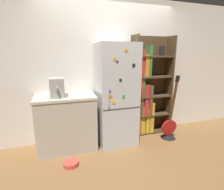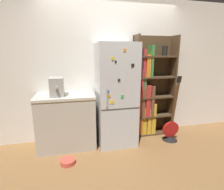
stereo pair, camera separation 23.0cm
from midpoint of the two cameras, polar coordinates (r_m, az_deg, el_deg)
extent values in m
plane|color=olive|center=(3.29, -0.10, -15.79)|extent=(16.00, 16.00, 0.00)
cube|color=white|center=(3.35, -2.61, 8.15)|extent=(8.00, 0.05, 2.60)
cube|color=silver|center=(3.09, -0.86, 0.00)|extent=(0.66, 0.63, 1.78)
cube|color=#333333|center=(2.83, 1.03, -4.49)|extent=(0.65, 0.01, 0.01)
cube|color=#B2B2B7|center=(2.70, -3.51, -0.98)|extent=(0.02, 0.02, 0.30)
cube|color=black|center=(2.77, 4.75, 9.65)|extent=(0.05, 0.02, 0.05)
cube|color=yellow|center=(2.75, -1.94, -2.25)|extent=(0.06, 0.01, 0.06)
cube|color=black|center=(2.67, -0.74, 10.83)|extent=(0.03, 0.01, 0.03)
cube|color=blue|center=(2.70, -3.18, 1.10)|extent=(0.04, 0.01, 0.04)
cube|color=orange|center=(2.72, -2.73, -0.45)|extent=(0.04, 0.01, 0.04)
cube|color=green|center=(2.78, 1.51, -0.48)|extent=(0.05, 0.01, 0.05)
cube|color=yellow|center=(2.66, -1.63, 11.84)|extent=(0.05, 0.02, 0.05)
cube|color=black|center=(2.72, 0.35, 4.89)|extent=(0.04, 0.02, 0.04)
cube|color=orange|center=(2.72, 2.21, 14.45)|extent=(0.04, 0.01, 0.04)
cube|color=#4C3823|center=(3.37, 5.24, 2.44)|extent=(0.03, 0.30, 1.94)
cube|color=#4C3823|center=(3.73, 16.22, 3.02)|extent=(0.03, 0.30, 1.94)
cube|color=#4C3823|center=(3.65, 10.01, 3.12)|extent=(0.80, 0.03, 1.94)
cube|color=#4C3823|center=(3.82, 10.38, -11.46)|extent=(0.74, 0.27, 0.03)
cube|color=#4C3823|center=(3.68, 10.62, -6.18)|extent=(0.74, 0.27, 0.03)
cube|color=#4C3823|center=(3.57, 10.88, -0.30)|extent=(0.74, 0.27, 0.03)
cube|color=#4C3823|center=(3.50, 11.15, 5.87)|extent=(0.74, 0.27, 0.03)
cube|color=#4C3823|center=(3.48, 11.43, 12.21)|extent=(0.74, 0.27, 0.03)
cube|color=purple|center=(3.57, 5.75, -8.36)|extent=(0.05, 0.24, 0.51)
cube|color=orange|center=(3.58, 6.75, -7.28)|extent=(0.06, 0.22, 0.64)
cube|color=gold|center=(3.62, 7.84, -7.76)|extent=(0.07, 0.20, 0.55)
cube|color=gold|center=(3.67, 9.11, -7.74)|extent=(0.07, 0.23, 0.53)
cube|color=gold|center=(3.68, 10.49, -6.97)|extent=(0.08, 0.22, 0.62)
cube|color=red|center=(3.46, 6.00, -3.23)|extent=(0.06, 0.24, 0.43)
cube|color=brown|center=(3.48, 7.20, -2.06)|extent=(0.08, 0.21, 0.56)
cube|color=red|center=(3.52, 8.67, -1.47)|extent=(0.09, 0.25, 0.62)
cube|color=brown|center=(3.55, 10.05, -1.55)|extent=(0.06, 0.24, 0.60)
cube|color=orange|center=(3.37, 5.98, 4.71)|extent=(0.04, 0.22, 0.62)
cube|color=red|center=(3.39, 6.94, 3.97)|extent=(0.05, 0.23, 0.53)
cube|color=#338C3F|center=(3.41, 7.85, 3.74)|extent=(0.05, 0.19, 0.50)
cube|color=#262628|center=(3.33, 6.34, 10.12)|extent=(0.07, 0.25, 0.48)
cube|color=red|center=(3.36, 7.59, 10.31)|extent=(0.05, 0.20, 0.51)
cube|color=orange|center=(3.41, 8.65, 9.48)|extent=(0.08, 0.25, 0.41)
cube|color=#338C3F|center=(3.42, 9.87, 10.86)|extent=(0.04, 0.23, 0.58)
cylinder|color=black|center=(3.57, 14.19, 13.78)|extent=(0.10, 0.10, 0.18)
cube|color=#BCB7A8|center=(3.12, -16.69, -8.93)|extent=(0.95, 0.57, 0.89)
cube|color=beige|center=(2.98, -17.27, -0.59)|extent=(0.97, 0.59, 0.04)
cube|color=#A5A39E|center=(2.91, -19.72, 2.31)|extent=(0.22, 0.29, 0.30)
cylinder|color=#A5A39E|center=(2.74, -19.84, 1.97)|extent=(0.04, 0.06, 0.04)
cone|color=black|center=(3.63, 16.09, -12.84)|extent=(0.28, 0.28, 0.06)
cylinder|color=#B21919|center=(3.56, 16.28, -10.12)|extent=(0.31, 0.09, 0.32)
cube|color=brown|center=(3.33, 17.58, -2.07)|extent=(0.04, 0.12, 0.75)
cube|color=black|center=(3.20, 18.72, 5.08)|extent=(0.07, 0.04, 0.11)
cylinder|color=#D84C3F|center=(2.83, -15.73, -20.80)|extent=(0.22, 0.22, 0.07)
torus|color=#D84C3F|center=(2.81, -15.77, -20.32)|extent=(0.22, 0.22, 0.01)
camera|label=1|loc=(0.12, -92.14, -0.50)|focal=28.00mm
camera|label=2|loc=(0.12, 87.86, 0.50)|focal=28.00mm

